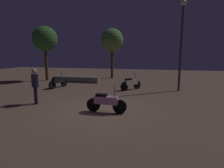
% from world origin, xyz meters
% --- Properties ---
extents(ground_plane, '(40.00, 40.00, 0.00)m').
position_xyz_m(ground_plane, '(0.00, 0.00, 0.00)').
color(ground_plane, brown).
extents(motorcycle_pink_foreground, '(1.66, 0.32, 1.11)m').
position_xyz_m(motorcycle_pink_foreground, '(0.38, -0.31, 0.44)').
color(motorcycle_pink_foreground, black).
rests_on(motorcycle_pink_foreground, ground_plane).
extents(motorcycle_white_parked_left, '(1.16, 1.32, 1.11)m').
position_xyz_m(motorcycle_white_parked_left, '(0.73, 4.55, 0.44)').
color(motorcycle_white_parked_left, black).
rests_on(motorcycle_white_parked_left, ground_plane).
extents(motorcycle_black_parked_right, '(0.55, 1.62, 1.11)m').
position_xyz_m(motorcycle_black_parked_right, '(-4.23, 4.16, 0.44)').
color(motorcycle_black_parked_right, black).
rests_on(motorcycle_black_parked_right, ground_plane).
extents(person_rider_beside, '(0.55, 0.51, 1.66)m').
position_xyz_m(person_rider_beside, '(-3.17, 0.18, 0.99)').
color(person_rider_beside, black).
rests_on(person_rider_beside, ground_plane).
extents(streetlamp_near, '(0.36, 0.36, 5.48)m').
position_xyz_m(streetlamp_near, '(3.71, 4.94, 3.44)').
color(streetlamp_near, '#38383D').
rests_on(streetlamp_near, ground_plane).
extents(tree_left_bg, '(2.09, 2.09, 4.60)m').
position_xyz_m(tree_left_bg, '(-1.79, 9.93, 3.51)').
color(tree_left_bg, '#4C331E').
rests_on(tree_left_bg, ground_plane).
extents(tree_center_bg, '(2.08, 2.08, 4.61)m').
position_xyz_m(tree_center_bg, '(-6.99, 7.18, 3.53)').
color(tree_center_bg, '#4C331E').
rests_on(tree_center_bg, ground_plane).
extents(planter_wall_low, '(3.82, 0.50, 0.45)m').
position_xyz_m(planter_wall_low, '(-4.06, 6.80, 0.23)').
color(planter_wall_low, gray).
rests_on(planter_wall_low, ground_plane).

